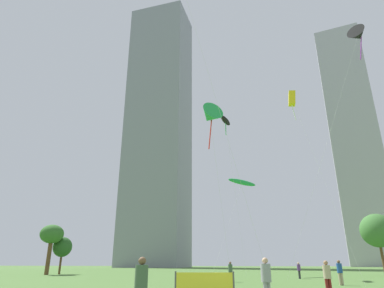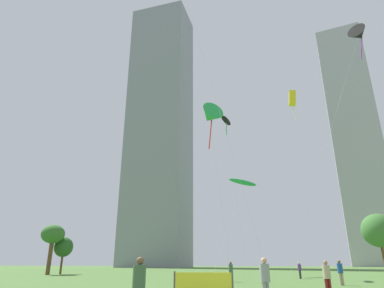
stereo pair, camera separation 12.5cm
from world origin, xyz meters
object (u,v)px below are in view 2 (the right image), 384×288
Objects in this scene: person_standing_2 at (340,271)px; person_standing_6 at (231,270)px; person_standing_0 at (300,269)px; kite_flying_3 at (243,182)px; kite_flying_1 at (226,121)px; kite_flying_4 at (359,34)px; person_standing_3 at (327,275)px; kite_flying_6 at (292,99)px; park_tree_2 at (64,247)px; person_standing_4 at (139,283)px; distant_highrise_0 at (355,138)px; person_standing_1 at (265,278)px; park_tree_1 at (53,235)px; distant_highrise_1 at (160,126)px; park_tree_0 at (379,230)px; kite_flying_2 at (210,116)px; event_banner at (203,286)px.

person_standing_2 is 1.06× the size of person_standing_6.
person_standing_0 is 0.13× the size of kite_flying_3.
kite_flying_4 reaches higher than kite_flying_1.
person_standing_3 is 20.51m from kite_flying_6.
person_standing_6 is (-6.75, -7.63, 0.03)m from person_standing_0.
kite_flying_3 is at bearing 72.24° from person_standing_0.
park_tree_2 is (-27.19, -0.37, -8.74)m from kite_flying_3.
distant_highrise_0 reaches higher than person_standing_4.
person_standing_4 is at bearing -0.43° from person_standing_1.
distant_highrise_1 is (-6.05, 67.83, 46.41)m from park_tree_1.
person_standing_2 is 0.02× the size of distant_highrise_1.
distant_highrise_1 reaches higher than park_tree_0.
distant_highrise_0 is at bearing 73.83° from park_tree_0.
kite_flying_4 is 3.52× the size of park_tree_0.
distant_highrise_1 reaches higher than kite_flying_2.
park_tree_2 reaches higher than person_standing_0.
park_tree_1 is (-33.26, 24.48, 4.38)m from person_standing_3.
person_standing_0 is 27.63m from kite_flying_4.
kite_flying_1 is 1.32× the size of kite_flying_2.
distant_highrise_1 is (-36.08, 97.06, 50.73)m from person_standing_1.
kite_flying_4 is at bearing -172.31° from person_standing_1.
distant_highrise_1 is (-39.31, 92.30, 50.79)m from person_standing_3.
kite_flying_2 reaches higher than person_standing_2.
park_tree_1 reaches higher than person_standing_2.
person_standing_2 is 39.15m from park_tree_1.
event_banner is at bearing -112.70° from kite_flying_6.
kite_flying_1 reaches higher than person_standing_3.
distant_highrise_0 reaches higher than person_standing_6.
person_standing_1 is 1.01× the size of person_standing_4.
kite_flying_1 reaches higher than person_standing_4.
park_tree_1 reaches higher than person_standing_0.
person_standing_4 is (-7.63, -28.91, 0.10)m from person_standing_0.
person_standing_3 is 29.57m from kite_flying_1.
distant_highrise_0 is (44.10, 133.11, 53.07)m from person_standing_1.
person_standing_2 is at bearing -58.07° from distant_highrise_1.
kite_flying_1 is 7.86× the size of event_banner.
person_standing_3 is 0.34× the size of park_tree_2.
kite_flying_2 is 5.93× the size of event_banner.
park_tree_2 reaches higher than person_standing_6.
person_standing_4 is at bearing -162.09° from person_standing_0.
park_tree_0 is 38.71m from event_banner.
person_standing_1 is 34.63m from kite_flying_4.
kite_flying_2 is (-7.13, 7.27, 13.31)m from person_standing_3.
park_tree_2 is at bearing 130.88° from event_banner.
kite_flying_4 is (16.46, -6.67, 6.57)m from kite_flying_1.
person_standing_3 reaches higher than person_standing_6.
distant_highrise_0 reaches higher than kite_flying_3.
park_tree_0 is (15.46, 34.31, 4.61)m from person_standing_1.
person_standing_4 is 38.82m from kite_flying_4.
person_standing_2 is 27.08m from kite_flying_4.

